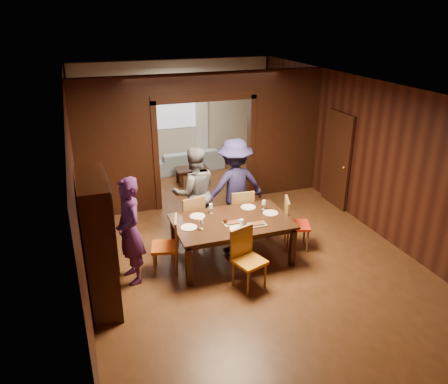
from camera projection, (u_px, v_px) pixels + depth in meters
name	position (u px, v px, depth m)	size (l,w,h in m)	color
floor	(229.00, 232.00, 8.70)	(9.00, 9.00, 0.00)	#4D2E15
ceiling	(230.00, 84.00, 7.59)	(5.50, 9.00, 0.02)	silver
room_walls	(201.00, 135.00, 9.77)	(5.52, 9.01, 2.90)	black
person_purple	(130.00, 231.00, 6.84)	(0.65, 0.42, 1.77)	#481C53
person_grey	(194.00, 193.00, 8.25)	(0.87, 0.68, 1.79)	#57565D
person_navy	(235.00, 186.00, 8.42)	(1.22, 0.70, 1.88)	#1D1940
sofa	(187.00, 160.00, 12.00)	(1.96, 0.77, 0.57)	#9CB9CD
serving_bowl	(231.00, 214.00, 7.61)	(0.28, 0.28, 0.07)	black
dining_table	(232.00, 240.00, 7.61)	(1.99, 1.23, 0.76)	black
coffee_table	(192.00, 176.00, 11.08)	(0.80, 0.50, 0.40)	black
chair_left	(165.00, 245.00, 7.23)	(0.44, 0.44, 0.97)	#C34E12
chair_right	(297.00, 224.00, 7.96)	(0.44, 0.44, 0.97)	red
chair_far_l	(190.00, 218.00, 8.17)	(0.44, 0.44, 0.97)	#C86C12
chair_far_r	(240.00, 212.00, 8.43)	(0.44, 0.44, 0.97)	red
chair_near	(249.00, 260.00, 6.81)	(0.44, 0.44, 0.97)	orange
hutch	(99.00, 243.00, 6.24)	(0.40, 1.20, 2.00)	black
door_right	(337.00, 160.00, 9.55)	(0.06, 0.90, 2.10)	black
window_far	(174.00, 105.00, 11.92)	(1.20, 0.03, 1.30)	silver
curtain_left	(148.00, 123.00, 11.83)	(0.35, 0.06, 2.40)	white
curtain_right	(202.00, 119.00, 12.28)	(0.35, 0.06, 2.40)	white
plate_left	(189.00, 227.00, 7.21)	(0.27, 0.27, 0.01)	white
plate_far_l	(197.00, 216.00, 7.60)	(0.27, 0.27, 0.01)	white
plate_far_r	(248.00, 207.00, 7.95)	(0.27, 0.27, 0.01)	silver
plate_right	(271.00, 213.00, 7.72)	(0.27, 0.27, 0.01)	silver
plate_near	(238.00, 229.00, 7.16)	(0.27, 0.27, 0.01)	silver
platter_a	(232.00, 223.00, 7.33)	(0.30, 0.20, 0.04)	gray
platter_b	(257.00, 224.00, 7.30)	(0.30, 0.20, 0.04)	gray
wineglass_left	(201.00, 224.00, 7.14)	(0.08, 0.08, 0.18)	silver
wineglass_far	(211.00, 209.00, 7.70)	(0.08, 0.08, 0.18)	silver
wineglass_right	(264.00, 205.00, 7.84)	(0.08, 0.08, 0.18)	silver
tumbler	(242.00, 223.00, 7.21)	(0.07, 0.07, 0.14)	silver
condiment_jar	(226.00, 221.00, 7.33)	(0.08, 0.08, 0.11)	#4B2311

